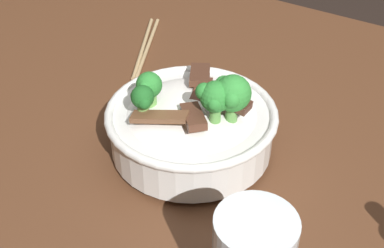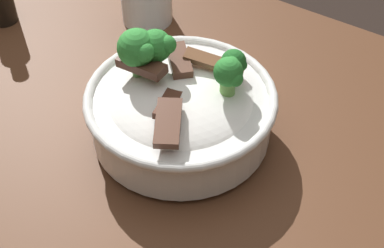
% 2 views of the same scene
% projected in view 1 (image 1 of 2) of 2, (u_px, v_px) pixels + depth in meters
% --- Properties ---
extents(dining_table, '(1.40, 0.87, 0.78)m').
position_uv_depth(dining_table, '(257.00, 185.00, 0.85)').
color(dining_table, '#56331E').
rests_on(dining_table, ground).
extents(rice_bowl, '(0.23, 0.23, 0.14)m').
position_uv_depth(rice_bowl, '(192.00, 122.00, 0.71)').
color(rice_bowl, white).
rests_on(rice_bowl, dining_table).
extents(chopsticks_pair, '(0.11, 0.21, 0.01)m').
position_uv_depth(chopsticks_pair, '(145.00, 47.00, 0.98)').
color(chopsticks_pair, tan).
rests_on(chopsticks_pair, dining_table).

